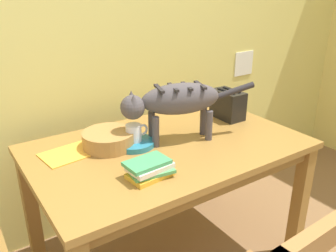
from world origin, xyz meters
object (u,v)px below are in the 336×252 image
at_px(magazine, 73,152).
at_px(book_stack, 149,169).
at_px(toaster, 228,105).
at_px(dining_table, 168,159).
at_px(coffee_mug, 134,133).
at_px(saucer_bowl, 134,143).
at_px(cat, 174,101).
at_px(wicker_basket, 109,139).

bearing_deg(magazine, book_stack, -71.28).
bearing_deg(toaster, book_stack, -155.90).
height_order(dining_table, coffee_mug, coffee_mug).
bearing_deg(toaster, saucer_bowl, -177.29).
xyz_separation_m(saucer_bowl, toaster, (0.66, 0.03, 0.07)).
xyz_separation_m(saucer_bowl, book_stack, (-0.09, -0.31, 0.02)).
relative_size(cat, coffee_mug, 5.69).
bearing_deg(book_stack, saucer_bowl, 73.10).
bearing_deg(toaster, dining_table, -167.67).
bearing_deg(magazine, saucer_bowl, -25.07).
bearing_deg(coffee_mug, dining_table, -28.04).
distance_m(saucer_bowl, wicker_basket, 0.13).
relative_size(magazine, wicker_basket, 1.13).
bearing_deg(toaster, coffee_mug, -177.28).
height_order(cat, magazine, cat).
height_order(dining_table, wicker_basket, wicker_basket).
xyz_separation_m(magazine, toaster, (0.95, -0.06, 0.08)).
xyz_separation_m(dining_table, saucer_bowl, (-0.15, 0.08, 0.10)).
distance_m(dining_table, coffee_mug, 0.23).
height_order(dining_table, magazine, magazine).
height_order(magazine, wicker_basket, wicker_basket).
bearing_deg(saucer_bowl, coffee_mug, 0.00).
height_order(cat, saucer_bowl, cat).
distance_m(cat, toaster, 0.49).
bearing_deg(cat, coffee_mug, 89.70).
distance_m(dining_table, magazine, 0.48).
bearing_deg(book_stack, toaster, 24.10).
height_order(dining_table, book_stack, book_stack).
height_order(saucer_bowl, magazine, saucer_bowl).
xyz_separation_m(coffee_mug, book_stack, (-0.10, -0.31, -0.03)).
bearing_deg(dining_table, magazine, 158.68).
xyz_separation_m(dining_table, coffee_mug, (-0.15, 0.08, 0.16)).
xyz_separation_m(coffee_mug, wicker_basket, (-0.12, 0.06, -0.03)).
bearing_deg(wicker_basket, cat, -20.69).
relative_size(saucer_bowl, coffee_mug, 1.72).
bearing_deg(dining_table, wicker_basket, 152.71).
bearing_deg(cat, dining_table, 125.91).
relative_size(coffee_mug, magazine, 0.41).
bearing_deg(coffee_mug, wicker_basket, 153.70).
relative_size(saucer_bowl, toaster, 1.05).
bearing_deg(saucer_bowl, dining_table, -27.45).
distance_m(saucer_bowl, toaster, 0.67).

